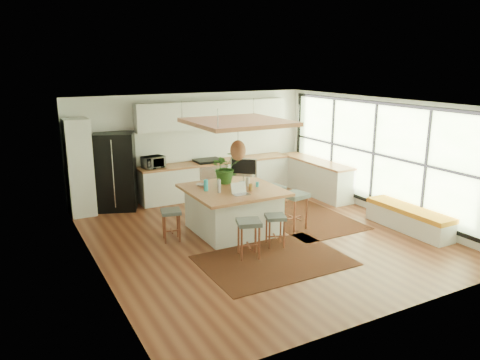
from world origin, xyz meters
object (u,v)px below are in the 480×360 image
island (233,210)px  laptop (241,189)px  stool_near_left (249,239)px  fridge (115,172)px  stool_near_right (275,229)px  stool_left_side (171,223)px  stool_right_front (295,213)px  monitor (244,171)px  island_plant (225,170)px  microwave (153,161)px  stool_right_back (273,202)px

island → laptop: size_ratio=5.37×
stool_near_left → fridge: bearing=109.2°
stool_near_right → stool_left_side: 2.07m
laptop → fridge: bearing=118.9°
stool_right_front → monitor: bearing=132.8°
stool_near_left → island: bearing=74.3°
island → stool_left_side: bearing=175.4°
island → fridge: bearing=123.6°
stool_right_front → laptop: size_ratio=2.31×
island_plant → microwave: bearing=112.6°
stool_left_side → monitor: monitor is taller
fridge → stool_right_back: (2.99, -2.33, -0.57)m
stool_right_back → microwave: bearing=131.4°
stool_right_front → laptop: bearing=178.4°
stool_near_right → island: bearing=106.5°
stool_left_side → stool_right_back: bearing=5.4°
island → stool_near_right: size_ratio=2.95×
stool_right_front → stool_left_side: bearing=166.2°
stool_right_front → stool_left_side: (-2.54, 0.63, 0.00)m
island_plant → stool_left_side: bearing=-164.8°
stool_near_left → island_plant: bearing=76.3°
stool_right_back → stool_near_left: bearing=-133.2°
monitor → fridge: bearing=177.3°
island → island_plant: 0.89m
fridge → stool_right_back: bearing=-17.3°
fridge → island_plant: fridge is taller
stool_left_side → stool_right_front: bearing=-13.8°
stool_right_back → stool_left_side: bearing=-174.6°
island → stool_near_right: bearing=-73.5°
stool_right_front → stool_right_back: stool_right_front is taller
stool_near_right → island_plant: island_plant is taller
stool_right_back → microwave: 3.18m
stool_right_front → microwave: microwave is taller
stool_left_side → stool_near_left: bearing=-56.6°
stool_near_left → stool_left_side: stool_near_left is taller
stool_near_left → monitor: 2.03m
fridge → laptop: 3.59m
laptop → island_plant: bearing=82.2°
stool_near_left → stool_right_front: 1.79m
stool_left_side → laptop: laptop is taller
fridge → laptop: bearing=-41.0°
microwave → island_plant: 2.36m
laptop → stool_left_side: bearing=155.5°
stool_right_back → island_plant: island_plant is taller
island → laptop: laptop is taller
fridge → stool_right_back: fridge is taller
stool_left_side → island_plant: bearing=15.2°
stool_near_left → laptop: 1.15m
fridge → stool_near_left: 4.29m
stool_right_front → stool_left_side: stool_right_front is taller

